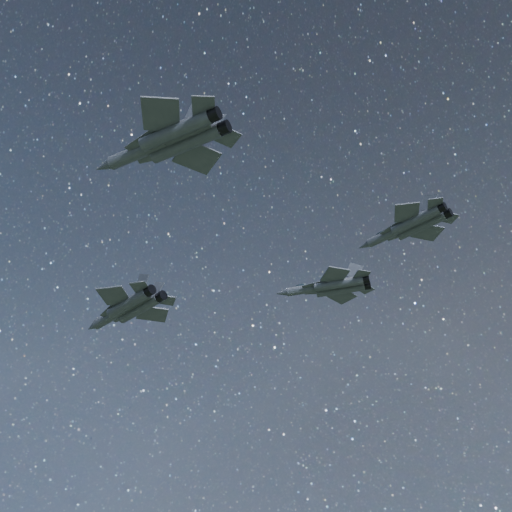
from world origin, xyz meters
The scene contains 4 objects.
jet_lead centered at (-23.93, 0.80, 152.89)m, with size 20.07×13.69×5.04m.
jet_left centered at (5.61, 16.21, 156.38)m, with size 16.84×11.50×4.23m.
jet_right centered at (1.38, -23.31, 156.33)m, with size 19.94×14.20×5.08m.
jet_slot centered at (21.98, 6.63, 156.16)m, with size 15.48×10.61×3.89m.
Camera 1 is at (34.96, -62.17, 102.17)m, focal length 42.00 mm.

